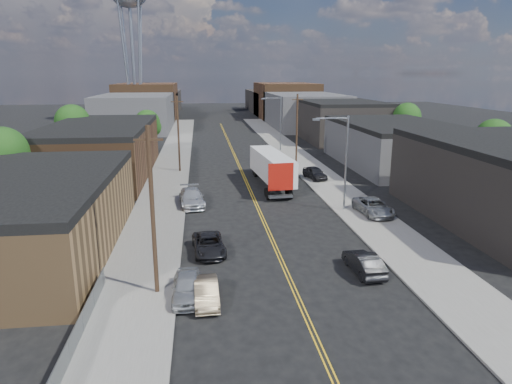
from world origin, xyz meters
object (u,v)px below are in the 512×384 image
object	(u,v)px
semi_truck	(270,166)
car_left_a	(187,287)
car_right_lot_a	(373,207)
car_right_lot_c	(315,173)
car_left_d	(192,198)
car_right_oncoming	(364,263)
car_left_c	(209,244)
car_left_b	(206,292)

from	to	relation	value
semi_truck	car_left_a	size ratio (longest dim) A/B	3.59
car_right_lot_a	car_right_lot_c	distance (m)	15.04
car_left_a	car_right_lot_c	world-z (taller)	car_right_lot_c
car_left_d	car_right_oncoming	bearing A→B (deg)	-62.25
car_right_lot_a	car_right_oncoming	bearing A→B (deg)	-117.43
car_right_oncoming	car_left_c	bearing A→B (deg)	-28.04
car_left_b	car_left_c	distance (m)	7.46
car_right_lot_a	car_right_lot_c	xyz separation A→B (m)	(-1.75, 14.94, 0.02)
semi_truck	car_left_a	bearing A→B (deg)	-113.34
car_left_a	car_right_oncoming	xyz separation A→B (m)	(11.40, 2.16, -0.03)
car_left_d	car_right_lot_c	world-z (taller)	car_right_lot_c
semi_truck	car_right_lot_a	bearing A→B (deg)	-65.28
car_left_a	car_right_oncoming	bearing A→B (deg)	10.81
car_left_d	car_right_lot_a	distance (m)	17.48
car_left_a	car_right_lot_a	size ratio (longest dim) A/B	0.82
car_right_lot_c	car_right_oncoming	bearing A→B (deg)	-108.90
semi_truck	car_right_oncoming	distance (m)	25.34
semi_truck	car_right_lot_c	size ratio (longest dim) A/B	3.53
car_left_d	car_right_lot_a	bearing A→B (deg)	-23.71
semi_truck	car_right_lot_a	size ratio (longest dim) A/B	2.94
car_left_b	car_right_lot_c	bearing A→B (deg)	63.42
semi_truck	car_right_oncoming	world-z (taller)	semi_truck
car_left_a	car_right_oncoming	world-z (taller)	car_left_a
car_left_c	car_right_lot_c	distance (m)	25.92
car_left_b	car_left_d	xyz separation A→B (m)	(-1.10, 20.09, 0.18)
car_left_c	car_right_oncoming	size ratio (longest dim) A/B	1.11
car_left_c	car_right_lot_c	bearing A→B (deg)	54.11
car_left_a	car_left_c	size ratio (longest dim) A/B	0.90
car_right_lot_a	car_left_d	bearing A→B (deg)	158.18
car_left_b	car_left_d	distance (m)	20.12
semi_truck	car_left_c	bearing A→B (deg)	-115.45
semi_truck	car_right_lot_a	xyz separation A→B (m)	(7.63, -13.29, -1.39)
semi_truck	car_left_d	bearing A→B (deg)	-143.96
car_left_b	car_right_lot_c	xyz separation A→B (m)	(13.77, 29.60, 0.26)
car_left_c	car_left_d	world-z (taller)	car_left_d
car_left_a	car_right_lot_c	size ratio (longest dim) A/B	0.98
car_left_d	car_right_lot_a	world-z (taller)	car_left_d
car_right_oncoming	car_right_lot_a	distance (m)	12.98
car_left_b	car_left_c	world-z (taller)	car_left_c
car_right_lot_a	car_right_lot_c	bearing A→B (deg)	92.97
car_left_b	car_right_oncoming	bearing A→B (deg)	13.47
car_left_a	car_right_lot_a	distance (m)	21.75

